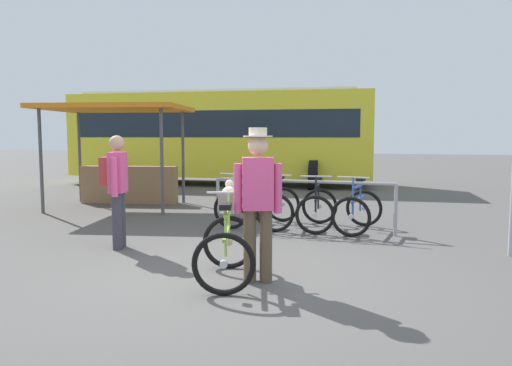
{
  "coord_description": "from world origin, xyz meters",
  "views": [
    {
      "loc": [
        1.74,
        -5.13,
        1.64
      ],
      "look_at": [
        -0.01,
        1.15,
        1.0
      ],
      "focal_mm": 34.07,
      "sensor_mm": 36.0,
      "label": 1
    }
  ],
  "objects_px": {
    "pedestrian_with_backpack": "(117,184)",
    "market_stall": "(122,146)",
    "racked_bike_lime": "(243,205)",
    "racked_bike_teal": "(279,206)",
    "featured_bicycle": "(227,236)",
    "person_with_featured_bike": "(258,198)",
    "bus_distant": "(221,132)",
    "racked_bike_black": "(317,208)",
    "racked_bike_blue": "(358,210)"
  },
  "relations": [
    {
      "from": "racked_bike_black",
      "to": "person_with_featured_bike",
      "type": "relative_size",
      "value": 0.66
    },
    {
      "from": "person_with_featured_bike",
      "to": "bus_distant",
      "type": "distance_m",
      "value": 11.27
    },
    {
      "from": "racked_bike_black",
      "to": "racked_bike_blue",
      "type": "height_order",
      "value": "same"
    },
    {
      "from": "person_with_featured_bike",
      "to": "racked_bike_blue",
      "type": "bearing_deg",
      "value": 74.84
    },
    {
      "from": "racked_bike_lime",
      "to": "racked_bike_blue",
      "type": "bearing_deg",
      "value": -3.38
    },
    {
      "from": "racked_bike_teal",
      "to": "racked_bike_blue",
      "type": "height_order",
      "value": "same"
    },
    {
      "from": "racked_bike_black",
      "to": "pedestrian_with_backpack",
      "type": "xyz_separation_m",
      "value": [
        -2.58,
        -2.25,
        0.57
      ]
    },
    {
      "from": "racked_bike_lime",
      "to": "featured_bicycle",
      "type": "xyz_separation_m",
      "value": [
        0.83,
        -3.3,
        0.12
      ]
    },
    {
      "from": "featured_bicycle",
      "to": "person_with_featured_bike",
      "type": "height_order",
      "value": "person_with_featured_bike"
    },
    {
      "from": "racked_bike_black",
      "to": "pedestrian_with_backpack",
      "type": "bearing_deg",
      "value": -138.94
    },
    {
      "from": "racked_bike_teal",
      "to": "pedestrian_with_backpack",
      "type": "bearing_deg",
      "value": -129.43
    },
    {
      "from": "racked_bike_teal",
      "to": "pedestrian_with_backpack",
      "type": "distance_m",
      "value": 3.02
    },
    {
      "from": "racked_bike_lime",
      "to": "market_stall",
      "type": "distance_m",
      "value": 3.89
    },
    {
      "from": "racked_bike_lime",
      "to": "racked_bike_black",
      "type": "distance_m",
      "value": 1.4
    },
    {
      "from": "featured_bicycle",
      "to": "bus_distant",
      "type": "relative_size",
      "value": 0.12
    },
    {
      "from": "racked_bike_lime",
      "to": "person_with_featured_bike",
      "type": "xyz_separation_m",
      "value": [
        1.22,
        -3.37,
        0.58
      ]
    },
    {
      "from": "racked_bike_teal",
      "to": "featured_bicycle",
      "type": "xyz_separation_m",
      "value": [
        0.13,
        -3.26,
        0.12
      ]
    },
    {
      "from": "market_stall",
      "to": "pedestrian_with_backpack",
      "type": "bearing_deg",
      "value": -60.24
    },
    {
      "from": "featured_bicycle",
      "to": "person_with_featured_bike",
      "type": "relative_size",
      "value": 0.73
    },
    {
      "from": "racked_bike_black",
      "to": "pedestrian_with_backpack",
      "type": "distance_m",
      "value": 3.47
    },
    {
      "from": "racked_bike_teal",
      "to": "racked_bike_blue",
      "type": "distance_m",
      "value": 1.4
    },
    {
      "from": "racked_bike_black",
      "to": "featured_bicycle",
      "type": "relative_size",
      "value": 0.92
    },
    {
      "from": "person_with_featured_bike",
      "to": "pedestrian_with_backpack",
      "type": "height_order",
      "value": "person_with_featured_bike"
    },
    {
      "from": "bus_distant",
      "to": "person_with_featured_bike",
      "type": "bearing_deg",
      "value": -68.32
    },
    {
      "from": "racked_bike_blue",
      "to": "pedestrian_with_backpack",
      "type": "height_order",
      "value": "pedestrian_with_backpack"
    },
    {
      "from": "racked_bike_teal",
      "to": "pedestrian_with_backpack",
      "type": "relative_size",
      "value": 0.7
    },
    {
      "from": "racked_bike_teal",
      "to": "pedestrian_with_backpack",
      "type": "xyz_separation_m",
      "value": [
        -1.88,
        -2.29,
        0.57
      ]
    },
    {
      "from": "bus_distant",
      "to": "racked_bike_blue",
      "type": "bearing_deg",
      "value": -55.04
    },
    {
      "from": "racked_bike_teal",
      "to": "market_stall",
      "type": "relative_size",
      "value": 0.33
    },
    {
      "from": "racked_bike_black",
      "to": "featured_bicycle",
      "type": "xyz_separation_m",
      "value": [
        -0.57,
        -3.21,
        0.12
      ]
    },
    {
      "from": "racked_bike_black",
      "to": "person_with_featured_bike",
      "type": "distance_m",
      "value": 3.35
    },
    {
      "from": "featured_bicycle",
      "to": "market_stall",
      "type": "height_order",
      "value": "market_stall"
    },
    {
      "from": "racked_bike_blue",
      "to": "person_with_featured_bike",
      "type": "bearing_deg",
      "value": -105.16
    },
    {
      "from": "racked_bike_teal",
      "to": "racked_bike_black",
      "type": "distance_m",
      "value": 0.7
    },
    {
      "from": "pedestrian_with_backpack",
      "to": "market_stall",
      "type": "bearing_deg",
      "value": 119.76
    },
    {
      "from": "racked_bike_blue",
      "to": "bus_distant",
      "type": "xyz_separation_m",
      "value": [
        -5.03,
        7.2,
        1.37
      ]
    },
    {
      "from": "racked_bike_black",
      "to": "pedestrian_with_backpack",
      "type": "height_order",
      "value": "pedestrian_with_backpack"
    },
    {
      "from": "racked_bike_teal",
      "to": "racked_bike_lime",
      "type": "bearing_deg",
      "value": 176.62
    },
    {
      "from": "person_with_featured_bike",
      "to": "racked_bike_teal",
      "type": "bearing_deg",
      "value": 98.82
    },
    {
      "from": "person_with_featured_bike",
      "to": "bus_distant",
      "type": "height_order",
      "value": "bus_distant"
    },
    {
      "from": "person_with_featured_bike",
      "to": "market_stall",
      "type": "relative_size",
      "value": 0.5
    },
    {
      "from": "racked_bike_lime",
      "to": "pedestrian_with_backpack",
      "type": "relative_size",
      "value": 0.73
    },
    {
      "from": "racked_bike_teal",
      "to": "bus_distant",
      "type": "bearing_deg",
      "value": 117.07
    },
    {
      "from": "racked_bike_black",
      "to": "bus_distant",
      "type": "relative_size",
      "value": 0.11
    },
    {
      "from": "racked_bike_lime",
      "to": "bus_distant",
      "type": "bearing_deg",
      "value": 112.55
    },
    {
      "from": "racked_bike_blue",
      "to": "racked_bike_lime",
      "type": "bearing_deg",
      "value": 176.62
    },
    {
      "from": "pedestrian_with_backpack",
      "to": "market_stall",
      "type": "distance_m",
      "value": 4.51
    },
    {
      "from": "racked_bike_blue",
      "to": "pedestrian_with_backpack",
      "type": "distance_m",
      "value": 3.99
    },
    {
      "from": "featured_bicycle",
      "to": "market_stall",
      "type": "xyz_separation_m",
      "value": [
        -4.24,
        4.86,
        0.91
      ]
    },
    {
      "from": "pedestrian_with_backpack",
      "to": "market_stall",
      "type": "relative_size",
      "value": 0.47
    }
  ]
}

